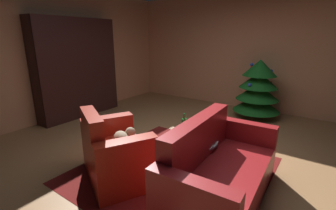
{
  "coord_description": "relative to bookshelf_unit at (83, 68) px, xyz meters",
  "views": [
    {
      "loc": [
        1.74,
        -2.85,
        1.74
      ],
      "look_at": [
        -0.13,
        -0.18,
        0.8
      ],
      "focal_mm": 25.36,
      "sensor_mm": 36.0,
      "label": 1
    }
  ],
  "objects": [
    {
      "name": "wall_back",
      "position": [
        2.86,
        2.63,
        0.31
      ],
      "size": [
        6.28,
        0.06,
        2.75
      ],
      "primitive_type": "cube",
      "color": "tan",
      "rests_on": "ground"
    },
    {
      "name": "coffee_table",
      "position": [
        3.23,
        -0.78,
        -0.64
      ],
      "size": [
        0.7,
        0.7,
        0.47
      ],
      "color": "black",
      "rests_on": "ground"
    },
    {
      "name": "armchair_red",
      "position": [
        2.51,
        -1.44,
        -0.74
      ],
      "size": [
        1.24,
        1.1,
        0.9
      ],
      "color": "maroon",
      "rests_on": "ground"
    },
    {
      "name": "area_rug",
      "position": [
        3.03,
        -0.89,
        -1.06
      ],
      "size": [
        2.29,
        2.37,
        0.01
      ],
      "primitive_type": "cube",
      "color": "maroon",
      "rests_on": "ground"
    },
    {
      "name": "decorated_tree",
      "position": [
        3.3,
        2.0,
        -0.42
      ],
      "size": [
        1.0,
        1.0,
        1.28
      ],
      "color": "brown",
      "rests_on": "ground"
    },
    {
      "name": "bottle_on_table",
      "position": [
        3.06,
        -0.68,
        -0.48
      ],
      "size": [
        0.07,
        0.07,
        0.28
      ],
      "color": "#1C6027",
      "rests_on": "coffee_table"
    },
    {
      "name": "wall_left",
      "position": [
        -0.26,
        -0.41,
        0.31
      ],
      "size": [
        0.06,
        6.13,
        2.75
      ],
      "primitive_type": "cube",
      "color": "tan",
      "rests_on": "ground"
    },
    {
      "name": "ground_plane",
      "position": [
        2.86,
        -0.41,
        -1.07
      ],
      "size": [
        7.4,
        7.4,
        0.0
      ],
      "primitive_type": "plane",
      "color": "#9A6D44"
    },
    {
      "name": "book_stack_on_table",
      "position": [
        3.19,
        -0.82,
        -0.53
      ],
      "size": [
        0.22,
        0.19,
        0.1
      ],
      "color": "gold",
      "rests_on": "coffee_table"
    },
    {
      "name": "couch_red",
      "position": [
        3.73,
        -1.04,
        -0.77
      ],
      "size": [
        0.88,
        1.74,
        0.88
      ],
      "color": "maroon",
      "rests_on": "ground"
    },
    {
      "name": "bookshelf_unit",
      "position": [
        0.0,
        0.0,
        0.0
      ],
      "size": [
        0.37,
        1.87,
        2.13
      ],
      "color": "black",
      "rests_on": "ground"
    }
  ]
}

